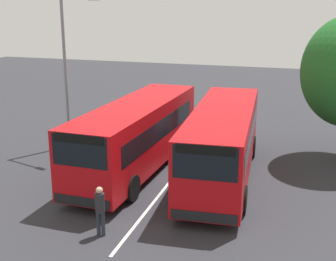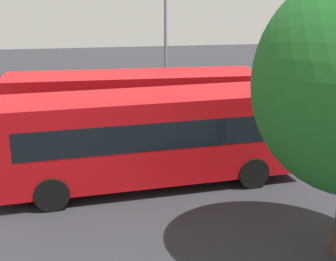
# 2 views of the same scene
# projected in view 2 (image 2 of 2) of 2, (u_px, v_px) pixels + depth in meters

# --- Properties ---
(ground_plane) EXTENTS (72.07, 72.07, 0.00)m
(ground_plane) POSITION_uv_depth(u_px,v_px,m) (146.00, 162.00, 17.58)
(ground_plane) COLOR #2B2B30
(bus_far_left) EXTENTS (10.24, 2.76, 3.11)m
(bus_far_left) POSITION_uv_depth(u_px,v_px,m) (132.00, 107.00, 18.76)
(bus_far_left) COLOR #B70C11
(bus_far_left) RESTS_ON ground
(bus_center_left) EXTENTS (10.35, 3.25, 3.11)m
(bus_center_left) POSITION_uv_depth(u_px,v_px,m) (149.00, 136.00, 15.12)
(bus_center_left) COLOR #B70C11
(bus_center_left) RESTS_ON ground
(street_lamp) EXTENTS (0.86, 2.47, 7.78)m
(street_lamp) POSITION_uv_depth(u_px,v_px,m) (165.00, 28.00, 22.52)
(street_lamp) COLOR gray
(street_lamp) RESTS_ON ground
(lane_stripe_outer_left) EXTENTS (15.02, 0.37, 0.01)m
(lane_stripe_outer_left) POSITION_uv_depth(u_px,v_px,m) (146.00, 162.00, 17.58)
(lane_stripe_outer_left) COLOR silver
(lane_stripe_outer_left) RESTS_ON ground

